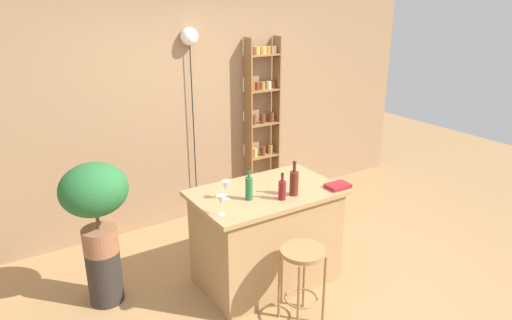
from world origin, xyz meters
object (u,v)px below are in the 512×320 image
(bottle_vinegar, at_px, (282,190))
(bottle_soda_blue, at_px, (294,182))
(plant_stool, at_px, (105,276))
(wine_glass_left, at_px, (221,201))
(wine_glass_center, at_px, (226,186))
(cookbook, at_px, (338,186))
(potted_plant, at_px, (95,197))
(spice_shelf, at_px, (263,118))
(pendant_globe_light, at_px, (190,41))
(bottle_olive_oil, at_px, (249,188))
(bar_stool, at_px, (302,268))

(bottle_vinegar, distance_m, bottle_soda_blue, 0.14)
(plant_stool, xyz_separation_m, wine_glass_left, (0.80, -0.68, 0.78))
(plant_stool, distance_m, wine_glass_center, 1.32)
(plant_stool, bearing_deg, cookbook, -21.55)
(potted_plant, bearing_deg, spice_shelf, 23.97)
(bottle_vinegar, bearing_deg, pendant_globe_light, 89.45)
(bottle_soda_blue, bearing_deg, bottle_olive_oil, 161.42)
(bottle_olive_oil, relative_size, bottle_soda_blue, 0.93)
(bar_stool, bearing_deg, bottle_olive_oil, 104.11)
(bottle_olive_oil, bearing_deg, spice_shelf, 53.51)
(bottle_olive_oil, bearing_deg, cookbook, -14.71)
(bar_stool, height_order, bottle_olive_oil, bottle_olive_oil)
(spice_shelf, relative_size, wine_glass_center, 12.72)
(wine_glass_left, distance_m, pendant_globe_light, 2.12)
(bottle_olive_oil, bearing_deg, bottle_soda_blue, -18.58)
(spice_shelf, distance_m, wine_glass_left, 2.27)
(spice_shelf, bearing_deg, plant_stool, -156.03)
(plant_stool, bearing_deg, pendant_globe_light, 37.55)
(spice_shelf, bearing_deg, pendant_globe_light, 177.19)
(spice_shelf, distance_m, cookbook, 1.83)
(bottle_olive_oil, xyz_separation_m, wine_glass_left, (-0.33, -0.13, 0.01))
(pendant_globe_light, bearing_deg, spice_shelf, -2.81)
(plant_stool, relative_size, bottle_olive_oil, 1.70)
(bottle_vinegar, relative_size, pendant_globe_light, 0.11)
(pendant_globe_light, bearing_deg, bottle_vinegar, -90.55)
(wine_glass_left, bearing_deg, bottle_vinegar, -1.79)
(potted_plant, relative_size, bottle_olive_oil, 2.77)
(bottle_soda_blue, distance_m, cookbook, 0.45)
(spice_shelf, height_order, wine_glass_left, spice_shelf)
(spice_shelf, bearing_deg, bar_stool, -115.46)
(bar_stool, xyz_separation_m, pendant_globe_light, (0.11, 2.19, 1.58))
(potted_plant, bearing_deg, wine_glass_left, -40.50)
(bar_stool, relative_size, wine_glass_center, 4.04)
(bar_stool, relative_size, spice_shelf, 0.32)
(bottle_vinegar, xyz_separation_m, pendant_globe_light, (0.02, 1.76, 1.08))
(bottle_olive_oil, distance_m, pendant_globe_light, 1.95)
(bottle_vinegar, bearing_deg, bottle_soda_blue, 8.24)
(spice_shelf, height_order, cookbook, spice_shelf)
(plant_stool, distance_m, wine_glass_left, 1.31)
(potted_plant, xyz_separation_m, bottle_vinegar, (1.37, -0.70, 0.00))
(bar_stool, height_order, spice_shelf, spice_shelf)
(spice_shelf, bearing_deg, wine_glass_center, -132.12)
(bottle_vinegar, height_order, pendant_globe_light, pendant_globe_light)
(spice_shelf, height_order, plant_stool, spice_shelf)
(plant_stool, bearing_deg, wine_glass_center, -24.43)
(bar_stool, xyz_separation_m, wine_glass_left, (-0.48, 0.44, 0.53))
(potted_plant, height_order, bottle_vinegar, potted_plant)
(plant_stool, distance_m, pendant_globe_light, 2.53)
(bottle_olive_oil, bearing_deg, pendant_globe_light, 81.06)
(plant_stool, height_order, bottle_soda_blue, bottle_soda_blue)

